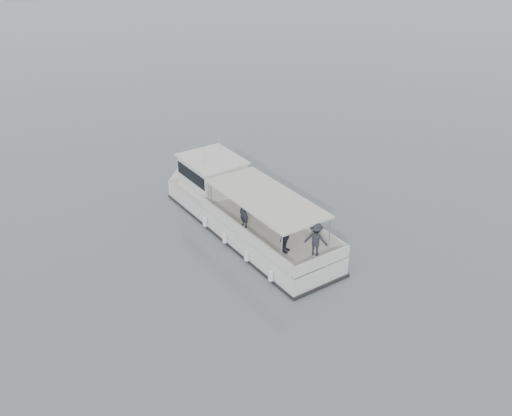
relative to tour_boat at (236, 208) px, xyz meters
The scene contains 2 objects.
ground 4.63m from the tour_boat, 51.06° to the right, with size 1400.00×1400.00×0.00m, color slate.
tour_boat is the anchor object (origin of this frame).
Camera 1 is at (13.15, -17.99, 15.41)m, focal length 40.00 mm.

